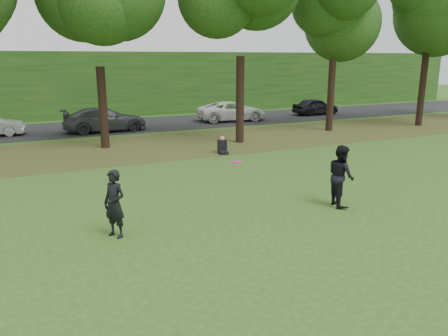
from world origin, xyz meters
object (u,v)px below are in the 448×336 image
Objects in this scene: seated_person at (222,147)px; frisbee at (237,162)px; player_right at (341,176)px; player_left at (115,204)px.

frisbee is at bearing -99.27° from seated_person.
player_right reaches higher than frisbee.
player_right reaches higher than player_left.
player_left is 6.93m from player_right.
player_right is 5.44× the size of frisbee.
player_right is at bearing -76.34° from seated_person.
player_left is 0.92× the size of player_right.
player_left is at bearing 99.92° from player_right.
player_right is 8.63m from seated_person.
player_right is at bearing 50.95° from player_left.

